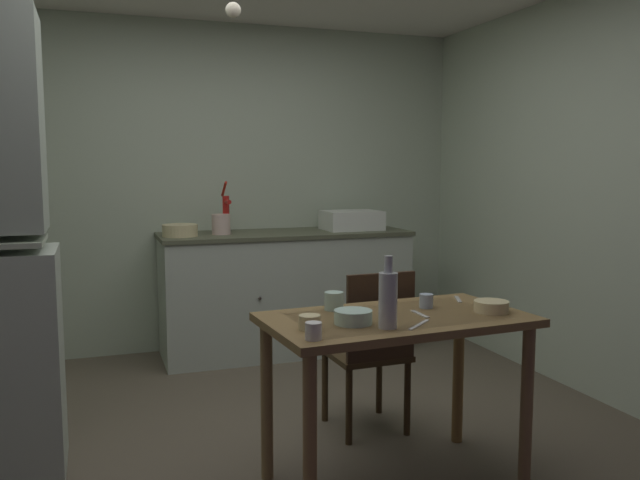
% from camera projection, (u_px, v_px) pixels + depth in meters
% --- Properties ---
extents(ground_plane, '(5.06, 5.06, 0.00)m').
position_uv_depth(ground_plane, '(282.00, 448.00, 3.37)').
color(ground_plane, brown).
extents(wall_back, '(4.16, 0.10, 2.53)m').
position_uv_depth(wall_back, '(209.00, 188.00, 5.16)').
color(wall_back, '#B5C4AA').
rests_on(wall_back, ground).
extents(wall_right, '(0.10, 4.12, 2.53)m').
position_uv_depth(wall_right, '(617.00, 195.00, 3.90)').
color(wall_right, beige).
rests_on(wall_right, ground).
extents(counter_cabinet, '(1.90, 0.64, 0.93)m').
position_uv_depth(counter_cabinet, '(286.00, 292.00, 5.07)').
color(counter_cabinet, '#B0BDAD').
rests_on(counter_cabinet, ground).
extents(sink_basin, '(0.44, 0.34, 0.15)m').
position_uv_depth(sink_basin, '(352.00, 220.00, 5.19)').
color(sink_basin, white).
rests_on(sink_basin, counter_cabinet).
extents(hand_pump, '(0.05, 0.27, 0.39)m').
position_uv_depth(hand_pump, '(226.00, 211.00, 4.89)').
color(hand_pump, '#B21E19').
rests_on(hand_pump, counter_cabinet).
extents(mixing_bowl_counter, '(0.25, 0.25, 0.09)m').
position_uv_depth(mixing_bowl_counter, '(180.00, 230.00, 4.70)').
color(mixing_bowl_counter, beige).
rests_on(mixing_bowl_counter, counter_cabinet).
extents(stoneware_crock, '(0.14, 0.14, 0.15)m').
position_uv_depth(stoneware_crock, '(221.00, 224.00, 4.83)').
color(stoneware_crock, beige).
rests_on(stoneware_crock, counter_cabinet).
extents(dining_table, '(1.21, 0.72, 0.78)m').
position_uv_depth(dining_table, '(396.00, 341.00, 2.93)').
color(dining_table, olive).
rests_on(dining_table, ground).
extents(chair_far_side, '(0.41, 0.41, 0.89)m').
position_uv_depth(chair_far_side, '(371.00, 348.00, 3.51)').
color(chair_far_side, '#392A16').
rests_on(chair_far_side, ground).
extents(serving_bowl_wide, '(0.16, 0.16, 0.05)m').
position_uv_depth(serving_bowl_wide, '(491.00, 306.00, 2.99)').
color(serving_bowl_wide, beige).
rests_on(serving_bowl_wide, dining_table).
extents(soup_bowl_small, '(0.16, 0.16, 0.06)m').
position_uv_depth(soup_bowl_small, '(353.00, 317.00, 2.77)').
color(soup_bowl_small, '#ADD1C1').
rests_on(soup_bowl_small, dining_table).
extents(mug_tall, '(0.06, 0.06, 0.07)m').
position_uv_depth(mug_tall, '(426.00, 301.00, 3.08)').
color(mug_tall, '#9EB2C6').
rests_on(mug_tall, dining_table).
extents(teacup_mint, '(0.09, 0.09, 0.06)m').
position_uv_depth(teacup_mint, '(310.00, 322.00, 2.67)').
color(teacup_mint, beige).
rests_on(teacup_mint, dining_table).
extents(teacup_cream, '(0.09, 0.09, 0.08)m').
position_uv_depth(teacup_cream, '(334.00, 301.00, 3.03)').
color(teacup_cream, '#ADD1C1').
rests_on(teacup_cream, dining_table).
extents(mug_dark, '(0.07, 0.07, 0.07)m').
position_uv_depth(mug_dark, '(313.00, 331.00, 2.52)').
color(mug_dark, white).
rests_on(mug_dark, dining_table).
extents(glass_bottle, '(0.08, 0.08, 0.30)m').
position_uv_depth(glass_bottle, '(388.00, 298.00, 2.69)').
color(glass_bottle, '#B7BCC1').
rests_on(glass_bottle, dining_table).
extents(table_knife, '(0.16, 0.14, 0.00)m').
position_uv_depth(table_knife, '(419.00, 325.00, 2.74)').
color(table_knife, silver).
rests_on(table_knife, dining_table).
extents(teaspoon_near_bowl, '(0.02, 0.15, 0.00)m').
position_uv_depth(teaspoon_near_bowl, '(420.00, 314.00, 2.94)').
color(teaspoon_near_bowl, beige).
rests_on(teaspoon_near_bowl, dining_table).
extents(teaspoon_by_cup, '(0.08, 0.14, 0.00)m').
position_uv_depth(teaspoon_by_cup, '(458.00, 299.00, 3.27)').
color(teaspoon_by_cup, beige).
rests_on(teaspoon_by_cup, dining_table).
extents(pendant_bulb, '(0.08, 0.08, 0.08)m').
position_uv_depth(pendant_bulb, '(233.00, 10.00, 3.36)').
color(pendant_bulb, '#F9EFCC').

